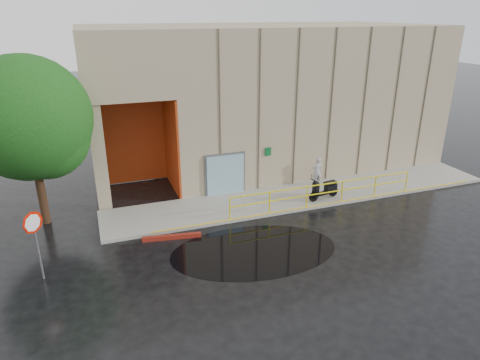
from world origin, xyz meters
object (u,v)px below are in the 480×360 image
Objects in this scene: person at (317,171)px; stop_sign at (34,231)px; red_curb at (172,237)px; scooter at (325,184)px; tree_near at (32,123)px.

person is 13.75m from stop_sign.
person reaches higher than red_curb.
scooter reaches higher than red_curb.
tree_near reaches higher than stop_sign.
tree_near is (-12.52, 2.16, 3.58)m from scooter.
red_curb is at bearing -34.79° from tree_near.
scooter is 7.89m from red_curb.
person reaches higher than scooter.
person is 0.86× the size of scooter.
tree_near reaches higher than red_curb.
tree_near reaches higher than scooter.
person is 0.59× the size of stop_sign.
stop_sign is at bearing -90.13° from tree_near.
stop_sign is 5.26m from red_curb.
red_curb is (4.78, 1.25, -1.80)m from stop_sign.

